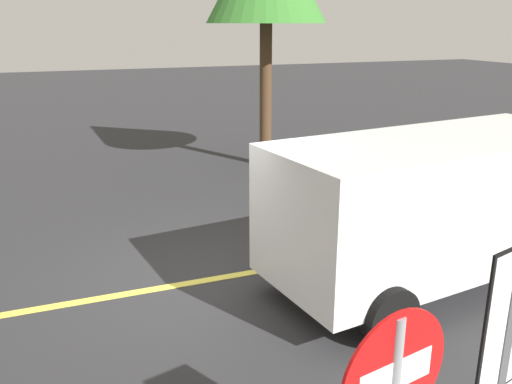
% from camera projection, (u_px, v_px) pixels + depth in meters
% --- Properties ---
extents(ground_plane, '(80.00, 80.00, 0.00)m').
position_uv_depth(ground_plane, '(210.00, 280.00, 8.24)').
color(ground_plane, '#2D2D30').
extents(lane_marking_centre, '(28.00, 0.16, 0.01)m').
position_uv_depth(lane_marking_centre, '(378.00, 251.00, 9.28)').
color(lane_marking_centre, '#E0D14C').
extents(speed_limit_sign, '(0.53, 0.16, 2.52)m').
position_uv_depth(speed_limit_sign, '(502.00, 357.00, 3.36)').
color(speed_limit_sign, '#4C4C51').
rests_on(speed_limit_sign, ground_plane).
extents(white_van, '(5.42, 2.81, 2.20)m').
position_uv_depth(white_van, '(440.00, 200.00, 7.90)').
color(white_van, white).
rests_on(white_van, ground_plane).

